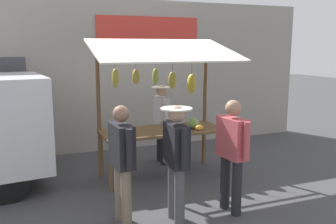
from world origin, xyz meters
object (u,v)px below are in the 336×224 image
Objects in this scene: shopper_in_striped_shirt at (176,155)px; shopper_with_shopping_bag at (122,157)px; market_stall at (163,93)px; vendor_with_sunhat at (162,118)px; shopper_with_ponytail at (232,148)px.

shopper_in_striped_shirt is 0.72m from shopper_with_shopping_bag.
market_stall is 1.93m from shopper_in_striped_shirt.
vendor_with_sunhat is at bearing -36.09° from shopper_with_shopping_bag.
shopper_in_striped_shirt is 0.85m from shopper_with_ponytail.
vendor_with_sunhat is 2.67m from shopper_with_shopping_bag.
vendor_with_sunhat is at bearing -4.27° from shopper_with_ponytail.
market_stall is at bearing 4.37° from shopper_with_ponytail.
shopper_with_shopping_bag is 0.99× the size of shopper_with_ponytail.
market_stall is at bearing -12.69° from shopper_in_striped_shirt.
shopper_with_ponytail is (-1.53, 0.22, 0.01)m from shopper_with_shopping_bag.
market_stall is at bearing -41.45° from shopper_with_shopping_bag.
shopper_with_shopping_bag is 1.55m from shopper_with_ponytail.
market_stall is 1.56× the size of vendor_with_sunhat.
shopper_with_ponytail is at bearing 6.26° from vendor_with_sunhat.
shopper_with_shopping_bag is (1.16, 1.55, -0.62)m from market_stall.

